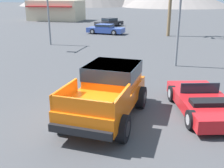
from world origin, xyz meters
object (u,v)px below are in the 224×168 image
object	(u,v)px
parked_car_blue	(105,29)
parked_car_dark	(109,22)
red_convertible_car	(203,103)
orange_pickup_truck	(108,88)
traffic_light_main	(41,4)

from	to	relation	value
parked_car_blue	parked_car_dark	bearing A→B (deg)	-162.01
red_convertible_car	parked_car_dark	xyz separation A→B (m)	(-10.86, 28.66, 0.18)
parked_car_blue	orange_pickup_truck	bearing A→B (deg)	22.23
orange_pickup_truck	parked_car_blue	size ratio (longest dim) A/B	1.07
parked_car_blue	traffic_light_main	size ratio (longest dim) A/B	0.87
parked_car_blue	traffic_light_main	xyz separation A→B (m)	(-3.09, -9.49, 3.04)
red_convertible_car	traffic_light_main	bearing A→B (deg)	122.53
parked_car_blue	traffic_light_main	distance (m)	10.44
orange_pickup_truck	red_convertible_car	world-z (taller)	orange_pickup_truck
traffic_light_main	parked_car_blue	bearing A→B (deg)	161.94
orange_pickup_truck	parked_car_blue	bearing A→B (deg)	109.32
red_convertible_car	orange_pickup_truck	bearing A→B (deg)	179.94
parked_car_dark	parked_car_blue	distance (m)	8.18
orange_pickup_truck	traffic_light_main	distance (m)	15.25
red_convertible_car	traffic_light_main	world-z (taller)	traffic_light_main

